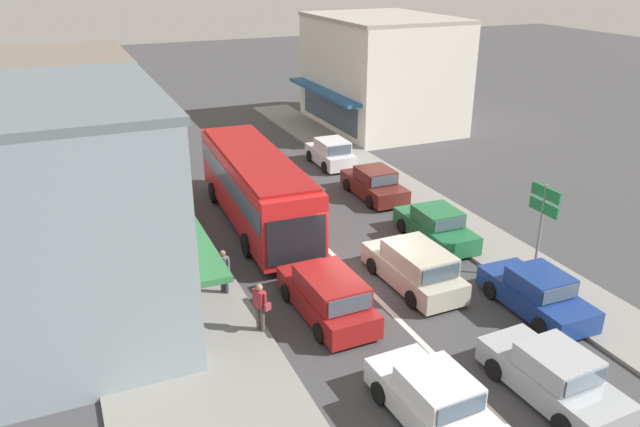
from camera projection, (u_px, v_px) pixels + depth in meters
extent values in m
plane|color=#3F3F42|center=(361.00, 283.00, 22.77)|extent=(140.00, 140.00, 0.00)
cube|color=silver|center=(318.00, 240.00, 26.16)|extent=(0.20, 28.00, 0.01)
cube|color=gray|center=(145.00, 247.00, 25.34)|extent=(5.20, 44.00, 0.14)
cube|color=gray|center=(419.00, 201.00, 30.11)|extent=(2.80, 44.00, 0.12)
cube|color=#84939E|center=(42.00, 221.00, 18.86)|extent=(7.47, 9.07, 7.26)
cube|color=#2D703D|center=(182.00, 227.00, 20.75)|extent=(1.10, 8.34, 0.20)
cube|color=#425160|center=(173.00, 264.00, 21.10)|extent=(0.06, 7.25, 1.80)
cube|color=slate|center=(19.00, 98.00, 17.42)|extent=(7.63, 9.07, 0.24)
cube|color=gray|center=(38.00, 148.00, 26.13)|extent=(7.77, 7.29, 7.13)
cube|color=maroon|center=(146.00, 156.00, 28.06)|extent=(1.10, 6.71, 0.20)
cube|color=#425160|center=(140.00, 184.00, 28.40)|extent=(0.06, 5.83, 1.80)
cube|color=#6E6358|center=(22.00, 59.00, 24.72)|extent=(7.93, 7.29, 0.24)
cube|color=silver|center=(381.00, 74.00, 42.43)|extent=(7.72, 10.57, 7.12)
cube|color=#23568E|center=(323.00, 91.00, 41.18)|extent=(1.10, 9.73, 0.20)
cube|color=#425160|center=(329.00, 110.00, 41.83)|extent=(0.06, 8.46, 1.80)
cube|color=#A19D92|center=(383.00, 17.00, 41.01)|extent=(7.88, 10.57, 0.24)
cube|color=red|center=(256.00, 187.00, 27.05)|extent=(2.96, 10.90, 2.70)
cube|color=#425160|center=(256.00, 178.00, 26.90)|extent=(2.98, 10.47, 0.90)
cube|color=black|center=(297.00, 241.00, 22.45)|extent=(2.25, 0.16, 1.76)
cube|color=maroon|center=(255.00, 156.00, 26.51)|extent=(2.79, 10.03, 0.12)
cylinder|color=black|center=(213.00, 192.00, 30.02)|extent=(0.30, 0.97, 0.96)
cylinder|color=black|center=(263.00, 186.00, 30.84)|extent=(0.30, 0.97, 0.96)
cylinder|color=black|center=(247.00, 245.00, 24.57)|extent=(0.30, 0.97, 0.96)
cylinder|color=black|center=(306.00, 236.00, 25.40)|extent=(0.30, 0.97, 0.96)
cube|color=#9EA3A8|center=(552.00, 381.00, 16.74)|extent=(1.91, 4.27, 0.72)
cube|color=#9EA3A8|center=(558.00, 362.00, 16.40)|extent=(1.64, 1.87, 0.60)
cube|color=#425160|center=(533.00, 344.00, 17.17)|extent=(1.44, 0.13, 0.51)
cube|color=#425160|center=(586.00, 382.00, 15.64)|extent=(1.41, 0.12, 0.48)
cylinder|color=black|center=(494.00, 369.00, 17.51)|extent=(0.21, 0.63, 0.62)
cylinder|color=black|center=(540.00, 353.00, 18.21)|extent=(0.21, 0.63, 0.62)
cylinder|color=black|center=(563.00, 426.00, 15.42)|extent=(0.21, 0.63, 0.62)
cylinder|color=black|center=(612.00, 405.00, 16.12)|extent=(0.21, 0.63, 0.62)
cube|color=silver|center=(434.00, 406.00, 15.79)|extent=(1.89, 4.27, 0.72)
cube|color=silver|center=(438.00, 387.00, 15.45)|extent=(1.63, 1.86, 0.60)
cube|color=#425160|center=(418.00, 367.00, 16.22)|extent=(1.44, 0.12, 0.51)
cube|color=#425160|center=(462.00, 410.00, 14.69)|extent=(1.41, 0.12, 0.48)
cylinder|color=black|center=(379.00, 393.00, 16.57)|extent=(0.20, 0.63, 0.62)
cylinder|color=black|center=(433.00, 375.00, 17.26)|extent=(0.20, 0.63, 0.62)
cube|color=maroon|center=(326.00, 300.00, 20.60)|extent=(1.89, 4.55, 0.76)
cube|color=maroon|center=(331.00, 286.00, 20.03)|extent=(1.71, 2.65, 0.68)
cube|color=#425160|center=(314.00, 269.00, 21.14)|extent=(1.51, 0.10, 0.58)
cube|color=#425160|center=(350.00, 305.00, 18.93)|extent=(1.48, 0.10, 0.54)
cylinder|color=black|center=(286.00, 293.00, 21.47)|extent=(0.20, 0.62, 0.62)
cylinder|color=black|center=(332.00, 282.00, 22.16)|extent=(0.20, 0.62, 0.62)
cylinder|color=black|center=(319.00, 333.00, 19.21)|extent=(0.20, 0.62, 0.62)
cylinder|color=black|center=(369.00, 320.00, 19.90)|extent=(0.20, 0.62, 0.62)
cube|color=#B7B29E|center=(412.00, 272.00, 22.46)|extent=(1.88, 4.55, 0.76)
cube|color=#B7B29E|center=(419.00, 258.00, 21.89)|extent=(1.71, 2.64, 0.68)
cube|color=#425160|center=(399.00, 243.00, 22.99)|extent=(1.51, 0.10, 0.58)
cube|color=#425160|center=(441.00, 274.00, 20.78)|extent=(1.48, 0.10, 0.54)
cylinder|color=black|center=(372.00, 266.00, 23.33)|extent=(0.20, 0.62, 0.62)
cylinder|color=black|center=(412.00, 257.00, 24.01)|extent=(0.20, 0.62, 0.62)
cylinder|color=black|center=(412.00, 299.00, 21.07)|extent=(0.20, 0.62, 0.62)
cylinder|color=black|center=(454.00, 288.00, 21.75)|extent=(0.20, 0.62, 0.62)
cube|color=navy|center=(536.00, 297.00, 20.81)|extent=(1.77, 4.22, 0.72)
cube|color=navy|center=(540.00, 281.00, 20.47)|extent=(1.58, 1.82, 0.60)
cube|color=#425160|center=(522.00, 269.00, 21.25)|extent=(1.44, 0.08, 0.51)
cube|color=#425160|center=(560.00, 294.00, 19.69)|extent=(1.40, 0.08, 0.48)
cylinder|color=black|center=(490.00, 290.00, 21.65)|extent=(0.19, 0.62, 0.62)
cylinder|color=black|center=(530.00, 281.00, 22.26)|extent=(0.19, 0.62, 0.62)
cylinder|color=black|center=(540.00, 327.00, 19.51)|extent=(0.19, 0.62, 0.62)
cylinder|color=black|center=(583.00, 316.00, 20.12)|extent=(0.19, 0.62, 0.62)
cube|color=#1E6638|center=(435.00, 230.00, 25.90)|extent=(1.84, 4.25, 0.72)
cube|color=#1E6638|center=(438.00, 216.00, 25.56)|extent=(1.61, 1.84, 0.60)
cube|color=#425160|center=(426.00, 208.00, 26.35)|extent=(1.44, 0.10, 0.51)
cube|color=#425160|center=(450.00, 224.00, 24.77)|extent=(1.41, 0.10, 0.48)
cylinder|color=black|center=(402.00, 226.00, 26.76)|extent=(0.20, 0.62, 0.62)
cylinder|color=black|center=(437.00, 220.00, 27.35)|extent=(0.20, 0.62, 0.62)
cylinder|color=black|center=(433.00, 250.00, 24.60)|extent=(0.20, 0.62, 0.62)
cylinder|color=black|center=(470.00, 243.00, 25.19)|extent=(0.20, 0.62, 0.62)
cube|color=#561E19|center=(374.00, 187.00, 30.66)|extent=(1.75, 4.21, 0.72)
cube|color=#561E19|center=(375.00, 175.00, 30.32)|extent=(1.57, 1.81, 0.60)
cube|color=#425160|center=(367.00, 169.00, 31.10)|extent=(1.44, 0.07, 0.51)
cube|color=#425160|center=(384.00, 181.00, 29.53)|extent=(1.40, 0.07, 0.48)
cylinder|color=black|center=(347.00, 185.00, 31.49)|extent=(0.18, 0.62, 0.62)
cylinder|color=black|center=(377.00, 181.00, 32.11)|extent=(0.18, 0.62, 0.62)
cylinder|color=black|center=(370.00, 202.00, 29.35)|extent=(0.18, 0.62, 0.62)
cylinder|color=black|center=(402.00, 197.00, 29.97)|extent=(0.18, 0.62, 0.62)
cube|color=silver|center=(330.00, 156.00, 35.28)|extent=(1.68, 3.72, 0.76)
cube|color=silver|center=(333.00, 146.00, 34.76)|extent=(1.54, 1.92, 0.64)
cube|color=#425160|center=(326.00, 141.00, 35.58)|extent=(1.40, 0.07, 0.54)
cube|color=#425160|center=(340.00, 150.00, 33.93)|extent=(1.37, 0.07, 0.51)
cylinder|color=black|center=(310.00, 156.00, 36.01)|extent=(0.19, 0.62, 0.62)
cylinder|color=black|center=(335.00, 153.00, 36.60)|extent=(0.19, 0.62, 0.62)
cylinder|color=black|center=(325.00, 167.00, 34.12)|extent=(0.19, 0.62, 0.62)
cylinder|color=black|center=(352.00, 164.00, 34.71)|extent=(0.19, 0.62, 0.62)
cylinder|color=gray|center=(164.00, 130.00, 34.38)|extent=(0.12, 0.12, 4.20)
cube|color=black|center=(160.00, 99.00, 33.71)|extent=(0.24, 0.24, 0.68)
sphere|color=black|center=(163.00, 95.00, 33.67)|extent=(0.13, 0.13, 0.13)
sphere|color=black|center=(163.00, 99.00, 33.75)|extent=(0.13, 0.13, 0.13)
sphere|color=green|center=(163.00, 103.00, 33.84)|extent=(0.13, 0.13, 0.13)
cylinder|color=gray|center=(540.00, 231.00, 22.60)|extent=(0.10, 0.10, 3.60)
cube|color=#19753D|center=(546.00, 193.00, 22.00)|extent=(0.08, 1.40, 0.44)
cube|color=white|center=(547.00, 193.00, 22.02)|extent=(0.01, 1.10, 0.10)
cube|color=#19753D|center=(544.00, 207.00, 22.21)|extent=(0.08, 1.40, 0.44)
cube|color=white|center=(545.00, 207.00, 22.23)|extent=(0.01, 1.10, 0.10)
cylinder|color=#4C4742|center=(258.00, 317.00, 19.56)|extent=(0.14, 0.14, 0.84)
cylinder|color=#4C4742|center=(262.00, 319.00, 19.46)|extent=(0.14, 0.14, 0.84)
cube|color=#A82D38|center=(260.00, 299.00, 19.24)|extent=(0.36, 0.42, 0.56)
sphere|color=#9E7051|center=(259.00, 287.00, 19.09)|extent=(0.22, 0.22, 0.22)
cylinder|color=#A82D38|center=(254.00, 296.00, 19.38)|extent=(0.09, 0.09, 0.54)
cylinder|color=#A82D38|center=(265.00, 301.00, 19.10)|extent=(0.09, 0.09, 0.54)
cube|color=maroon|center=(268.00, 307.00, 19.15)|extent=(0.26, 0.20, 0.22)
cylinder|color=#333338|center=(222.00, 281.00, 21.74)|extent=(0.14, 0.14, 0.84)
cylinder|color=#333338|center=(226.00, 282.00, 21.65)|extent=(0.14, 0.14, 0.84)
cube|color=slate|center=(223.00, 264.00, 21.43)|extent=(0.39, 0.42, 0.56)
sphere|color=brown|center=(222.00, 253.00, 21.27)|extent=(0.22, 0.22, 0.22)
cylinder|color=slate|center=(218.00, 262.00, 21.54)|extent=(0.09, 0.09, 0.54)
cylinder|color=slate|center=(229.00, 265.00, 21.31)|extent=(0.09, 0.09, 0.54)
cylinder|color=#232838|center=(171.00, 202.00, 28.64)|extent=(0.14, 0.14, 0.84)
cylinder|color=#232838|center=(168.00, 203.00, 28.51)|extent=(0.14, 0.14, 0.84)
cube|color=#A82D38|center=(168.00, 188.00, 28.30)|extent=(0.42, 0.37, 0.56)
sphere|color=brown|center=(167.00, 180.00, 28.15)|extent=(0.22, 0.22, 0.22)
cylinder|color=#A82D38|center=(172.00, 187.00, 28.48)|extent=(0.09, 0.09, 0.54)
cylinder|color=#A82D38|center=(164.00, 190.00, 28.12)|extent=(0.09, 0.09, 0.54)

